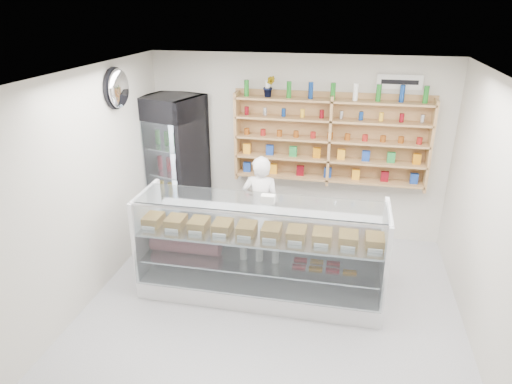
# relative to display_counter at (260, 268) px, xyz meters

# --- Properties ---
(room) EXTENTS (5.00, 5.00, 5.00)m
(room) POSITION_rel_display_counter_xyz_m (0.20, -0.64, 1.04)
(room) COLOR #B5B4BA
(room) RESTS_ON ground
(display_counter) EXTENTS (3.01, 0.90, 1.31)m
(display_counter) POSITION_rel_display_counter_xyz_m (0.00, 0.00, 0.00)
(display_counter) COLOR white
(display_counter) RESTS_ON floor
(shop_worker) EXTENTS (0.56, 0.37, 1.51)m
(shop_worker) POSITION_rel_display_counter_xyz_m (-0.20, 1.01, 0.40)
(shop_worker) COLOR white
(shop_worker) RESTS_ON floor
(drinks_cooler) EXTENTS (0.98, 0.96, 2.20)m
(drinks_cooler) POSITION_rel_display_counter_xyz_m (-1.65, 1.48, 0.74)
(drinks_cooler) COLOR black
(drinks_cooler) RESTS_ON floor
(wall_shelving) EXTENTS (2.84, 0.28, 1.33)m
(wall_shelving) POSITION_rel_display_counter_xyz_m (0.70, 1.70, 1.24)
(wall_shelving) COLOR #A3814D
(wall_shelving) RESTS_ON back_wall
(potted_plant) EXTENTS (0.20, 0.17, 0.31)m
(potted_plant) POSITION_rel_display_counter_xyz_m (-0.22, 1.70, 1.99)
(potted_plant) COLOR #1E6626
(potted_plant) RESTS_ON wall_shelving
(security_mirror) EXTENTS (0.15, 0.50, 0.50)m
(security_mirror) POSITION_rel_display_counter_xyz_m (-1.97, 0.56, 2.09)
(security_mirror) COLOR silver
(security_mirror) RESTS_ON left_wall
(wall_sign) EXTENTS (0.62, 0.03, 0.20)m
(wall_sign) POSITION_rel_display_counter_xyz_m (1.60, 1.83, 2.09)
(wall_sign) COLOR white
(wall_sign) RESTS_ON back_wall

